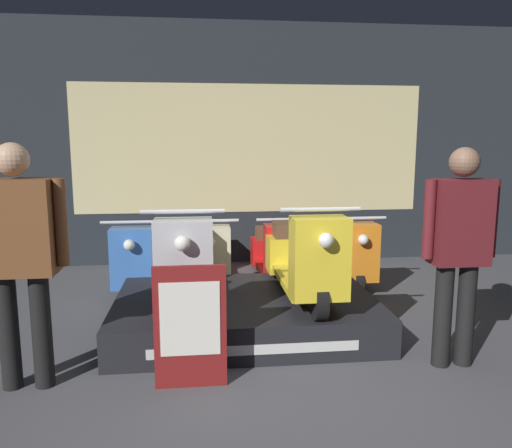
# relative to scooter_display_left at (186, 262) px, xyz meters

# --- Properties ---
(ground_plane) EXTENTS (30.00, 30.00, 0.00)m
(ground_plane) POSITION_rel_scooter_display_left_xyz_m (0.81, -1.08, -0.64)
(ground_plane) COLOR #4C4C51
(shop_wall_back) EXTENTS (8.48, 0.09, 3.20)m
(shop_wall_back) POSITION_rel_scooter_display_left_xyz_m (0.81, 2.62, 0.96)
(shop_wall_back) COLOR #23282D
(shop_wall_back) RESTS_ON ground_plane
(display_platform) EXTENTS (2.24, 1.53, 0.30)m
(display_platform) POSITION_rel_scooter_display_left_xyz_m (0.50, 0.04, -0.49)
(display_platform) COLOR black
(display_platform) RESTS_ON ground_plane
(scooter_display_left) EXTENTS (0.60, 1.66, 0.86)m
(scooter_display_left) POSITION_rel_scooter_display_left_xyz_m (0.00, 0.00, 0.00)
(scooter_display_left) COLOR black
(scooter_display_left) RESTS_ON display_platform
(scooter_display_right) EXTENTS (0.60, 1.66, 0.86)m
(scooter_display_right) POSITION_rel_scooter_display_left_xyz_m (1.01, 0.00, 0.00)
(scooter_display_right) COLOR black
(scooter_display_right) RESTS_ON display_platform
(scooter_backrow_0) EXTENTS (0.60, 1.66, 0.86)m
(scooter_backrow_0) POSITION_rel_scooter_display_left_xyz_m (-0.57, 1.49, -0.30)
(scooter_backrow_0) COLOR black
(scooter_backrow_0) RESTS_ON ground_plane
(scooter_backrow_1) EXTENTS (0.60, 1.66, 0.86)m
(scooter_backrow_1) POSITION_rel_scooter_display_left_xyz_m (0.22, 1.49, -0.30)
(scooter_backrow_1) COLOR black
(scooter_backrow_1) RESTS_ON ground_plane
(scooter_backrow_2) EXTENTS (0.60, 1.66, 0.86)m
(scooter_backrow_2) POSITION_rel_scooter_display_left_xyz_m (1.00, 1.49, -0.30)
(scooter_backrow_2) COLOR black
(scooter_backrow_2) RESTS_ON ground_plane
(scooter_backrow_3) EXTENTS (0.60, 1.66, 0.86)m
(scooter_backrow_3) POSITION_rel_scooter_display_left_xyz_m (1.79, 1.49, -0.30)
(scooter_backrow_3) COLOR black
(scooter_backrow_3) RESTS_ON ground_plane
(person_left_browsing) EXTENTS (0.63, 0.26, 1.64)m
(person_left_browsing) POSITION_rel_scooter_display_left_xyz_m (-1.05, -0.84, 0.34)
(person_left_browsing) COLOR black
(person_left_browsing) RESTS_ON ground_plane
(person_right_browsing) EXTENTS (0.55, 0.22, 1.61)m
(person_right_browsing) POSITION_rel_scooter_display_left_xyz_m (1.97, -0.84, 0.29)
(person_right_browsing) COLOR black
(person_right_browsing) RESTS_ON ground_plane
(price_sign_board) EXTENTS (0.48, 0.04, 0.84)m
(price_sign_board) POSITION_rel_scooter_display_left_xyz_m (0.05, -0.96, -0.21)
(price_sign_board) COLOR maroon
(price_sign_board) RESTS_ON ground_plane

